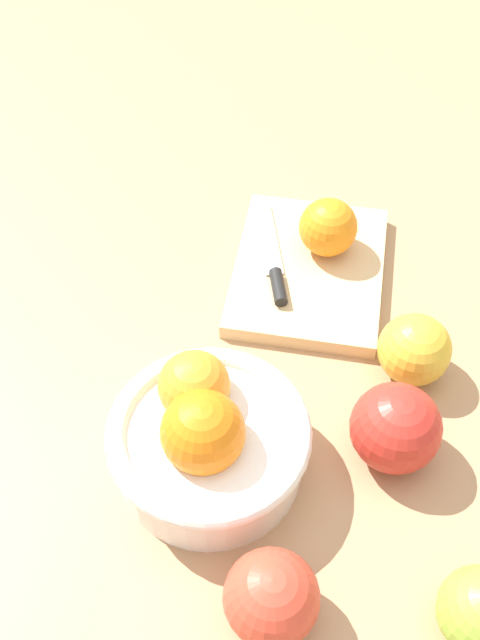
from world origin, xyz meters
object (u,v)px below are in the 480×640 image
Objects in this scene: orange_on_board at (328,227)px; apple_front_right at (414,350)px; cutting_board at (308,270)px; apple_mid_left at (396,428)px; knife at (274,266)px; bowl at (207,437)px; apple_back_left at (271,597)px.

apple_front_right is (-0.14, -0.10, -0.01)m from orange_on_board.
cutting_board is 0.16m from apple_front_right.
orange_on_board is 0.25m from apple_mid_left.
apple_front_right is (-0.11, -0.12, 0.03)m from cutting_board.
bowl is at bearing 175.63° from knife.
orange_on_board is 0.41m from apple_back_left.
apple_mid_left is at bearing 172.95° from apple_front_right.
bowl reaches higher than knife.
apple_mid_left is at bearing -152.48° from cutting_board.
cutting_board is 2.51× the size of apple_mid_left.
knife is 0.18m from apple_front_right.
apple_mid_left is at bearing -25.79° from apple_back_left.
cutting_board is 2.89× the size of apple_front_right.
apple_mid_left reaches higher than knife.
bowl is 0.23m from apple_front_right.
cutting_board is 0.05m from orange_on_board.
apple_mid_left reaches higher than apple_front_right.
cutting_board is at bearing -12.43° from bowl.
knife is 0.24m from apple_mid_left.
apple_mid_left is (0.17, -0.08, 0.00)m from apple_back_left.
apple_mid_left reaches higher than cutting_board.
apple_mid_left is at bearing -158.49° from orange_on_board.
knife is at bearing 58.73° from apple_front_right.
apple_front_right is at bearing -142.91° from orange_on_board.
knife is 1.84× the size of apple_mid_left.
bowl reaches higher than cutting_board.
apple_front_right is at bearing -50.73° from bowl.
bowl is at bearing 105.82° from apple_mid_left.
orange_on_board is at bearing 37.09° from apple_front_right.
knife is (0.24, -0.02, -0.02)m from bowl.
bowl is 0.86× the size of cutting_board.
bowl reaches higher than apple_front_right.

